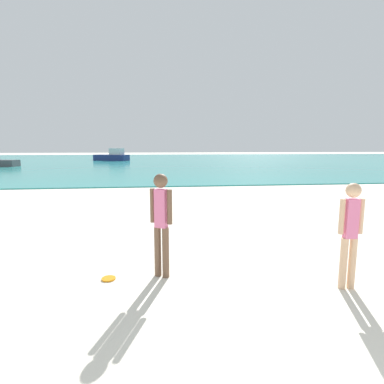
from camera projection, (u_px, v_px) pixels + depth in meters
water at (165, 160)px, 45.60m from camera, size 160.00×60.00×0.06m
person_standing at (161, 219)px, 4.94m from camera, size 0.35×0.24×1.71m
frisbee at (109, 279)px, 4.96m from camera, size 0.22×0.22×0.03m
person_distant at (350, 230)px, 4.53m from camera, size 0.37×0.21×1.61m
boat_far at (112, 156)px, 44.09m from camera, size 5.34×3.84×1.76m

